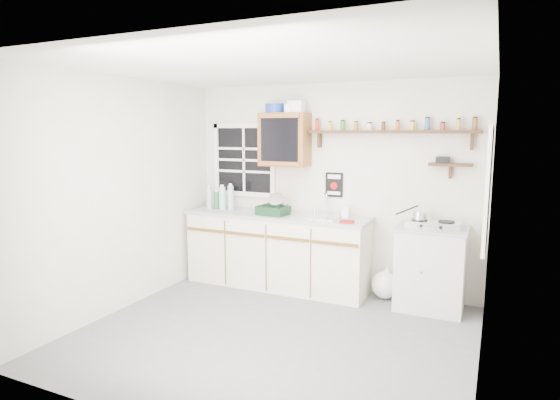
{
  "coord_description": "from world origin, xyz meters",
  "views": [
    {
      "loc": [
        1.85,
        -3.82,
        1.93
      ],
      "look_at": [
        -0.19,
        0.55,
        1.22
      ],
      "focal_mm": 30.0,
      "sensor_mm": 36.0,
      "label": 1
    }
  ],
  "objects_px": {
    "right_cabinet": "(431,268)",
    "dish_rack": "(274,208)",
    "main_cabinet": "(277,250)",
    "hotplate": "(433,224)",
    "spice_shelf": "(392,131)",
    "upper_cabinet": "(285,140)"
  },
  "relations": [
    {
      "from": "dish_rack",
      "to": "main_cabinet",
      "type": "bearing_deg",
      "value": 95.69
    },
    {
      "from": "right_cabinet",
      "to": "spice_shelf",
      "type": "bearing_deg",
      "value": 159.84
    },
    {
      "from": "spice_shelf",
      "to": "dish_rack",
      "type": "height_order",
      "value": "spice_shelf"
    },
    {
      "from": "right_cabinet",
      "to": "spice_shelf",
      "type": "height_order",
      "value": "spice_shelf"
    },
    {
      "from": "dish_rack",
      "to": "upper_cabinet",
      "type": "bearing_deg",
      "value": 86.93
    },
    {
      "from": "upper_cabinet",
      "to": "hotplate",
      "type": "bearing_deg",
      "value": -4.39
    },
    {
      "from": "main_cabinet",
      "to": "spice_shelf",
      "type": "height_order",
      "value": "spice_shelf"
    },
    {
      "from": "main_cabinet",
      "to": "upper_cabinet",
      "type": "height_order",
      "value": "upper_cabinet"
    },
    {
      "from": "right_cabinet",
      "to": "dish_rack",
      "type": "xyz_separation_m",
      "value": [
        -1.84,
        -0.11,
        0.55
      ]
    },
    {
      "from": "dish_rack",
      "to": "hotplate",
      "type": "distance_m",
      "value": 1.84
    },
    {
      "from": "upper_cabinet",
      "to": "hotplate",
      "type": "xyz_separation_m",
      "value": [
        1.8,
        -0.14,
        -0.88
      ]
    },
    {
      "from": "right_cabinet",
      "to": "hotplate",
      "type": "bearing_deg",
      "value": -81.05
    },
    {
      "from": "right_cabinet",
      "to": "dish_rack",
      "type": "height_order",
      "value": "dish_rack"
    },
    {
      "from": "right_cabinet",
      "to": "hotplate",
      "type": "height_order",
      "value": "hotplate"
    },
    {
      "from": "main_cabinet",
      "to": "right_cabinet",
      "type": "relative_size",
      "value": 2.54
    },
    {
      "from": "upper_cabinet",
      "to": "hotplate",
      "type": "height_order",
      "value": "upper_cabinet"
    },
    {
      "from": "spice_shelf",
      "to": "hotplate",
      "type": "distance_m",
      "value": 1.13
    },
    {
      "from": "spice_shelf",
      "to": "dish_rack",
      "type": "bearing_deg",
      "value": -167.53
    },
    {
      "from": "upper_cabinet",
      "to": "spice_shelf",
      "type": "bearing_deg",
      "value": 3.07
    },
    {
      "from": "main_cabinet",
      "to": "dish_rack",
      "type": "relative_size",
      "value": 6.03
    },
    {
      "from": "main_cabinet",
      "to": "dish_rack",
      "type": "bearing_deg",
      "value": -90.2
    },
    {
      "from": "main_cabinet",
      "to": "hotplate",
      "type": "height_order",
      "value": "hotplate"
    }
  ]
}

